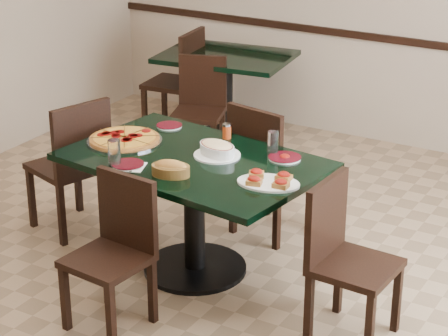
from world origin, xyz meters
The scene contains 20 objects.
floor centered at (0.00, 0.00, 0.00)m, with size 5.50×5.50×0.00m, color #907253.
main_table centered at (-0.04, 0.00, 0.57)m, with size 1.60×1.14×0.75m.
back_table centered at (-1.06, 2.12, 0.52)m, with size 1.16×0.90×0.75m.
chair_far centered at (0.10, 0.64, 0.52)m, with size 0.50×0.50×0.92m.
chair_near centered at (-0.11, -0.69, 0.47)m, with size 0.43×0.43×0.85m.
chair_right centered at (1.00, -0.18, 0.49)m, with size 0.43×0.43×0.88m.
chair_left centered at (-1.01, 0.06, 0.52)m, with size 0.54×0.54×0.93m.
back_chair_near centered at (-1.02, 1.64, 0.46)m, with size 0.49×0.49×0.83m.
back_chair_left centered at (-1.47, 2.06, 0.52)m, with size 0.47×0.47×0.92m.
pepperoni_pizza centered at (-0.56, 0.02, 0.77)m, with size 0.47×0.47×0.04m.
lasagna_casserole centered at (0.06, 0.10, 0.80)m, with size 0.29×0.28×0.09m.
bread_basket centered at (-0.01, -0.29, 0.79)m, with size 0.25×0.20×0.09m.
bruschetta_platter centered at (0.52, -0.12, 0.77)m, with size 0.40×0.31×0.05m.
side_plate_near centered at (-0.31, -0.29, 0.76)m, with size 0.19×0.19×0.02m.
side_plate_far_r centered at (0.43, 0.26, 0.76)m, with size 0.20×0.20×0.03m.
side_plate_far_l centered at (-0.47, 0.38, 0.76)m, with size 0.17×0.17×0.02m.
napkin_setting centered at (-0.28, -0.30, 0.75)m, with size 0.20×0.20×0.01m.
water_glass_a centered at (0.33, 0.29, 0.82)m, with size 0.07×0.07×0.14m, color silver.
water_glass_b centered at (-0.38, -0.32, 0.83)m, with size 0.07×0.07×0.16m, color silver.
pepper_shaker centered at (-0.04, 0.39, 0.80)m, with size 0.06×0.06×0.10m.
Camera 1 is at (2.53, -4.03, 2.66)m, focal length 70.00 mm.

